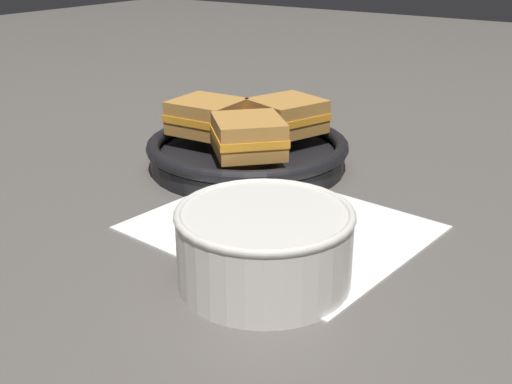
{
  "coord_description": "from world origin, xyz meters",
  "views": [
    {
      "loc": [
        0.35,
        -0.53,
        0.3
      ],
      "look_at": [
        -0.02,
        0.01,
        0.04
      ],
      "focal_mm": 45.0,
      "sensor_mm": 36.0,
      "label": 1
    }
  ],
  "objects_px": {
    "spoon": "(309,227)",
    "sandwich_near_right": "(287,116)",
    "skillet": "(248,152)",
    "sandwich_far_left": "(207,116)",
    "sandwich_near_left": "(248,136)",
    "soup_bowl": "(265,242)"
  },
  "relations": [
    {
      "from": "skillet",
      "to": "sandwich_near_right",
      "type": "xyz_separation_m",
      "value": [
        0.03,
        0.06,
        0.04
      ]
    },
    {
      "from": "spoon",
      "to": "skillet",
      "type": "distance_m",
      "value": 0.23
    },
    {
      "from": "spoon",
      "to": "sandwich_near_left",
      "type": "relative_size",
      "value": 1.25
    },
    {
      "from": "sandwich_near_left",
      "to": "sandwich_far_left",
      "type": "distance_m",
      "value": 0.11
    },
    {
      "from": "sandwich_near_right",
      "to": "sandwich_near_left",
      "type": "bearing_deg",
      "value": -83.45
    },
    {
      "from": "sandwich_near_right",
      "to": "soup_bowl",
      "type": "bearing_deg",
      "value": -61.09
    },
    {
      "from": "sandwich_near_left",
      "to": "sandwich_far_left",
      "type": "relative_size",
      "value": 1.3
    },
    {
      "from": "skillet",
      "to": "sandwich_near_left",
      "type": "bearing_deg",
      "value": -54.08
    },
    {
      "from": "soup_bowl",
      "to": "skillet",
      "type": "height_order",
      "value": "soup_bowl"
    },
    {
      "from": "soup_bowl",
      "to": "skillet",
      "type": "xyz_separation_m",
      "value": [
        -0.2,
        0.25,
        -0.02
      ]
    },
    {
      "from": "soup_bowl",
      "to": "sandwich_near_left",
      "type": "bearing_deg",
      "value": 128.56
    },
    {
      "from": "sandwich_far_left",
      "to": "skillet",
      "type": "bearing_deg",
      "value": 8.43
    },
    {
      "from": "skillet",
      "to": "sandwich_far_left",
      "type": "bearing_deg",
      "value": -171.57
    },
    {
      "from": "skillet",
      "to": "sandwich_far_left",
      "type": "height_order",
      "value": "sandwich_far_left"
    },
    {
      "from": "sandwich_near_left",
      "to": "sandwich_far_left",
      "type": "xyz_separation_m",
      "value": [
        -0.1,
        0.04,
        0.0
      ]
    },
    {
      "from": "sandwich_far_left",
      "to": "soup_bowl",
      "type": "bearing_deg",
      "value": -42.98
    },
    {
      "from": "soup_bowl",
      "to": "sandwich_far_left",
      "type": "height_order",
      "value": "sandwich_far_left"
    },
    {
      "from": "skillet",
      "to": "soup_bowl",
      "type": "bearing_deg",
      "value": -51.99
    },
    {
      "from": "spoon",
      "to": "sandwich_near_right",
      "type": "bearing_deg",
      "value": 138.25
    },
    {
      "from": "sandwich_near_right",
      "to": "sandwich_far_left",
      "type": "bearing_deg",
      "value": -143.45
    },
    {
      "from": "spoon",
      "to": "skillet",
      "type": "bearing_deg",
      "value": 152.58
    },
    {
      "from": "spoon",
      "to": "sandwich_near_left",
      "type": "bearing_deg",
      "value": 159.19
    }
  ]
}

